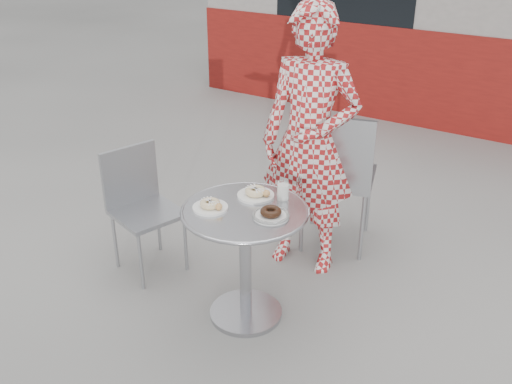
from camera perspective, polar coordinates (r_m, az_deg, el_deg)
The scene contains 9 objects.
ground at distance 3.35m, azimuth -0.96°, elevation -11.79°, with size 60.00×60.00×0.00m, color #999792.
bistro_table at distance 3.03m, azimuth -1.09°, elevation -4.50°, with size 0.67×0.67×0.68m.
chair_far at distance 3.88m, azimuth 8.03°, elevation -1.12°, with size 0.58×0.58×0.97m.
chair_left at distance 3.65m, azimuth -10.70°, elevation -4.22°, with size 0.47×0.46×0.79m.
seated_person at distance 3.42m, azimuth 5.40°, elevation 4.91°, with size 0.60×0.40×1.65m, color maroon.
plate_far at distance 3.07m, azimuth 0.03°, elevation -0.11°, with size 0.20×0.20×0.05m.
plate_near at distance 2.96m, azimuth -4.56°, elevation -1.35°, with size 0.18×0.18×0.05m.
plate_checker at distance 2.87m, azimuth 1.49°, elevation -2.23°, with size 0.19×0.19×0.05m.
milk_cup at distance 3.03m, azimuth 2.71°, elevation 0.08°, with size 0.07×0.07×0.10m.
Camera 1 is at (1.49, -2.18, 2.07)m, focal length 40.00 mm.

